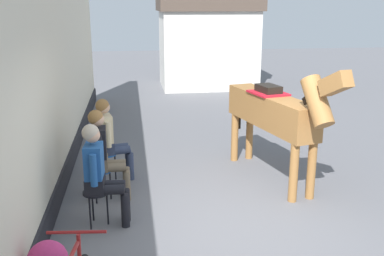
{
  "coord_description": "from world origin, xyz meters",
  "views": [
    {
      "loc": [
        -1.28,
        -5.19,
        2.86
      ],
      "look_at": [
        -0.4,
        1.2,
        1.05
      ],
      "focal_mm": 41.9,
      "sensor_mm": 36.0,
      "label": 1
    }
  ],
  "objects_px": {
    "seated_visitor_middle": "(103,150)",
    "seated_visitor_far": "(109,136)",
    "saddled_horse_center": "(275,112)",
    "seated_visitor_near": "(99,170)"
  },
  "relations": [
    {
      "from": "seated_visitor_middle",
      "to": "seated_visitor_far",
      "type": "xyz_separation_m",
      "value": [
        0.05,
        0.77,
        0.0
      ]
    },
    {
      "from": "seated_visitor_middle",
      "to": "seated_visitor_far",
      "type": "height_order",
      "value": "same"
    },
    {
      "from": "seated_visitor_near",
      "to": "seated_visitor_middle",
      "type": "xyz_separation_m",
      "value": [
        0.01,
        0.8,
        0.0
      ]
    },
    {
      "from": "seated_visitor_far",
      "to": "saddled_horse_center",
      "type": "height_order",
      "value": "saddled_horse_center"
    },
    {
      "from": "seated_visitor_near",
      "to": "seated_visitor_far",
      "type": "relative_size",
      "value": 1.0
    },
    {
      "from": "seated_visitor_far",
      "to": "saddled_horse_center",
      "type": "distance_m",
      "value": 2.71
    },
    {
      "from": "seated_visitor_near",
      "to": "seated_visitor_far",
      "type": "xyz_separation_m",
      "value": [
        0.06,
        1.57,
        0.0
      ]
    },
    {
      "from": "seated_visitor_near",
      "to": "seated_visitor_middle",
      "type": "distance_m",
      "value": 0.8
    },
    {
      "from": "seated_visitor_middle",
      "to": "saddled_horse_center",
      "type": "distance_m",
      "value": 2.77
    },
    {
      "from": "saddled_horse_center",
      "to": "seated_visitor_near",
      "type": "bearing_deg",
      "value": -155.86
    }
  ]
}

